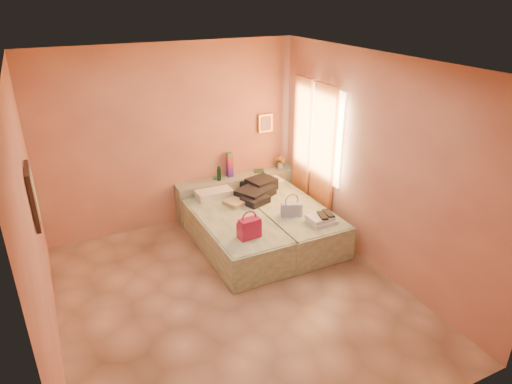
% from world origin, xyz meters
% --- Properties ---
extents(ground, '(4.50, 4.50, 0.00)m').
position_xyz_m(ground, '(0.00, 0.00, 0.00)').
color(ground, tan).
rests_on(ground, ground).
extents(room_walls, '(4.02, 4.51, 2.81)m').
position_xyz_m(room_walls, '(0.21, 0.57, 1.79)').
color(room_walls, tan).
rests_on(room_walls, ground).
extents(headboard_ledge, '(2.05, 0.30, 0.65)m').
position_xyz_m(headboard_ledge, '(0.98, 2.10, 0.33)').
color(headboard_ledge, '#9EA789').
rests_on(headboard_ledge, ground).
extents(bed_left, '(0.92, 2.01, 0.50)m').
position_xyz_m(bed_left, '(0.46, 1.05, 0.25)').
color(bed_left, beige).
rests_on(bed_left, ground).
extents(bed_right, '(0.92, 2.01, 0.50)m').
position_xyz_m(bed_right, '(1.36, 1.05, 0.25)').
color(bed_right, beige).
rests_on(bed_right, ground).
extents(water_bottle, '(0.07, 0.07, 0.23)m').
position_xyz_m(water_bottle, '(0.65, 2.08, 0.76)').
color(water_bottle, '#153B24').
rests_on(water_bottle, headboard_ledge).
extents(rainbow_box, '(0.10, 0.10, 0.41)m').
position_xyz_m(rainbow_box, '(0.88, 2.17, 0.85)').
color(rainbow_box, '#AF1545').
rests_on(rainbow_box, headboard_ledge).
extents(small_dish, '(0.14, 0.14, 0.03)m').
position_xyz_m(small_dish, '(0.64, 2.17, 0.66)').
color(small_dish, '#437B51').
rests_on(small_dish, headboard_ledge).
extents(green_book, '(0.20, 0.17, 0.03)m').
position_xyz_m(green_book, '(1.39, 2.14, 0.66)').
color(green_book, '#294D36').
rests_on(green_book, headboard_ledge).
extents(flower_vase, '(0.23, 0.23, 0.25)m').
position_xyz_m(flower_vase, '(1.81, 2.14, 0.77)').
color(flower_vase, silver).
rests_on(flower_vase, headboard_ledge).
extents(magenta_handbag, '(0.30, 0.19, 0.27)m').
position_xyz_m(magenta_handbag, '(0.42, 0.46, 0.64)').
color(magenta_handbag, '#AF1545').
rests_on(magenta_handbag, bed_left).
extents(khaki_garment, '(0.44, 0.40, 0.06)m').
position_xyz_m(khaki_garment, '(0.70, 1.46, 0.53)').
color(khaki_garment, tan).
rests_on(khaki_garment, bed_left).
extents(clothes_pile, '(0.82, 0.82, 0.19)m').
position_xyz_m(clothes_pile, '(1.10, 1.56, 0.59)').
color(clothes_pile, black).
rests_on(clothes_pile, bed_right).
extents(blue_handbag, '(0.32, 0.22, 0.19)m').
position_xyz_m(blue_handbag, '(1.23, 0.76, 0.60)').
color(blue_handbag, '#39478A').
rests_on(blue_handbag, bed_right).
extents(towel_stack, '(0.35, 0.30, 0.10)m').
position_xyz_m(towel_stack, '(1.50, 0.38, 0.55)').
color(towel_stack, white).
rests_on(towel_stack, bed_right).
extents(sandal_pair, '(0.24, 0.28, 0.03)m').
position_xyz_m(sandal_pair, '(1.56, 0.38, 0.61)').
color(sandal_pair, black).
rests_on(sandal_pair, towel_stack).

